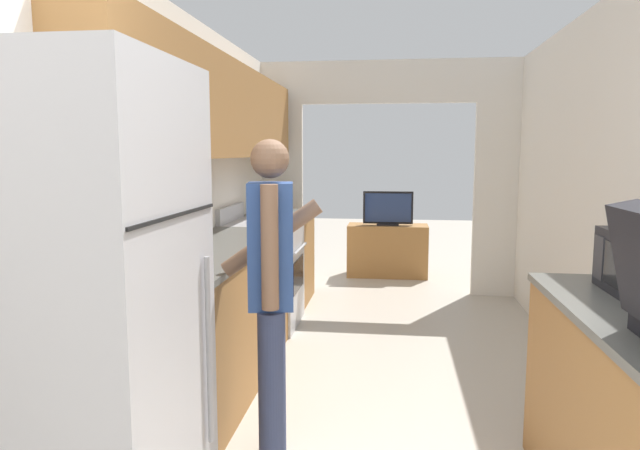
% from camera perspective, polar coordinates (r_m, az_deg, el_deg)
% --- Properties ---
extents(wall_left, '(0.38, 7.43, 2.50)m').
position_cam_1_polar(wall_left, '(3.79, -14.29, 6.69)').
color(wall_left, white).
rests_on(wall_left, ground_plane).
extents(wall_far_with_doorway, '(3.14, 0.06, 2.50)m').
position_cam_1_polar(wall_far_with_doorway, '(6.20, 6.72, 6.53)').
color(wall_far_with_doorway, white).
rests_on(wall_far_with_doorway, ground_plane).
extents(counter_left, '(0.62, 3.90, 0.93)m').
position_cam_1_polar(counter_left, '(4.26, -8.57, -7.33)').
color(counter_left, '#9E6B38').
rests_on(counter_left, ground_plane).
extents(refrigerator, '(0.76, 0.76, 1.84)m').
position_cam_1_polar(refrigerator, '(2.19, -22.95, -9.56)').
color(refrigerator, '#B7B7BC').
rests_on(refrigerator, ground_plane).
extents(range_oven, '(0.66, 0.75, 1.07)m').
position_cam_1_polar(range_oven, '(5.11, -5.70, -4.78)').
color(range_oven, '#B7B7BC').
rests_on(range_oven, ground_plane).
extents(person, '(0.52, 0.42, 1.60)m').
position_cam_1_polar(person, '(2.76, -4.88, -7.03)').
color(person, '#384266').
rests_on(person, ground_plane).
extents(tv_cabinet, '(0.98, 0.42, 0.64)m').
position_cam_1_polar(tv_cabinet, '(7.15, 6.76, -2.53)').
color(tv_cabinet, '#9E6B38').
rests_on(tv_cabinet, ground_plane).
extents(television, '(0.61, 0.16, 0.42)m').
position_cam_1_polar(television, '(7.04, 6.82, 1.63)').
color(television, black).
rests_on(television, tv_cabinet).
extents(knife, '(0.07, 0.31, 0.02)m').
position_cam_1_polar(knife, '(5.48, -5.12, 0.98)').
color(knife, '#B7B7BC').
rests_on(knife, counter_left).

